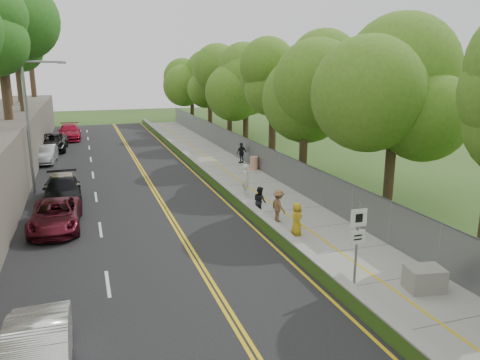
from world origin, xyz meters
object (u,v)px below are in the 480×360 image
object	(u,v)px
streetlight	(31,118)
concrete_block	(424,279)
car_1	(37,357)
person_far	(242,153)
construction_barrel	(254,163)
signpost	(357,235)
car_2	(55,215)
painter_0	(297,219)

from	to	relation	value
streetlight	concrete_block	distance (m)	22.98
car_1	concrete_block	bearing A→B (deg)	4.38
streetlight	person_far	xyz separation A→B (m)	(14.66, 4.59, -3.77)
construction_barrel	person_far	distance (m)	2.61
streetlight	concrete_block	xyz separation A→B (m)	(13.66, -18.00, -4.18)
signpost	car_2	bearing A→B (deg)	136.30
car_2	car_1	bearing A→B (deg)	-87.43
signpost	car_1	distance (m)	10.41
car_1	painter_0	size ratio (longest dim) A/B	2.86
construction_barrel	car_1	bearing A→B (deg)	-122.48
construction_barrel	painter_0	distance (m)	13.94
person_far	painter_0	bearing A→B (deg)	58.56
car_2	person_far	world-z (taller)	person_far
construction_barrel	person_far	size ratio (longest dim) A/B	0.59
car_2	person_far	size ratio (longest dim) A/B	2.97
car_1	person_far	bearing A→B (deg)	60.18
concrete_block	car_1	size ratio (longest dim) A/B	0.28
car_1	person_far	world-z (taller)	person_far
streetlight	signpost	distance (m)	20.72
signpost	car_1	xyz separation A→B (m)	(-10.14, -2.03, -1.20)
streetlight	person_far	distance (m)	15.82
car_2	painter_0	bearing A→B (deg)	-20.39
concrete_block	person_far	bearing A→B (deg)	87.47
painter_0	car_1	bearing A→B (deg)	132.57
construction_barrel	car_2	size ratio (longest dim) A/B	0.20
construction_barrel	car_2	xyz separation A→B (m)	(-13.47, -9.25, 0.18)
person_far	concrete_block	bearing A→B (deg)	66.00
car_1	person_far	xyz separation A→B (m)	(13.29, 23.63, 0.11)
concrete_block	car_1	world-z (taller)	car_1
streetlight	signpost	xyz separation A→B (m)	(11.51, -17.02, -2.68)
signpost	painter_0	size ratio (longest dim) A/B	2.02
car_1	painter_0	xyz separation A→B (m)	(10.44, 7.43, 0.05)
signpost	streetlight	bearing A→B (deg)	124.08
car_1	signpost	bearing A→B (deg)	10.84
concrete_block	car_2	size ratio (longest dim) A/B	0.25
painter_0	person_far	xyz separation A→B (m)	(2.85, 16.21, 0.06)
signpost	painter_0	world-z (taller)	signpost
car_2	person_far	xyz separation A→B (m)	(13.37, 11.84, 0.15)
car_2	painter_0	size ratio (longest dim) A/B	3.18
streetlight	construction_barrel	xyz separation A→B (m)	(14.76, 2.00, -4.10)
construction_barrel	car_1	distance (m)	24.94
signpost	construction_barrel	bearing A→B (deg)	80.30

